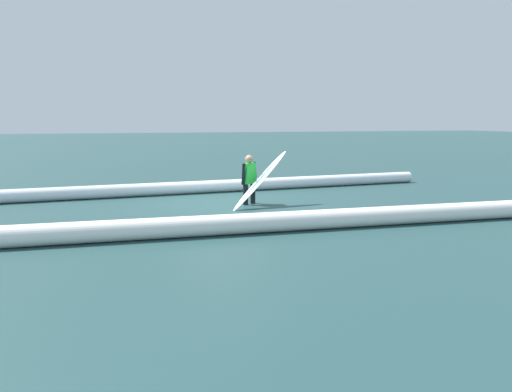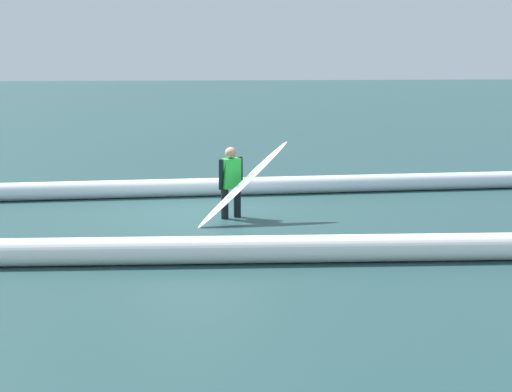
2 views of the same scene
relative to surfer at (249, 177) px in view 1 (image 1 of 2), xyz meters
The scene contains 5 objects.
ground_plane 1.06m from the surfer, 37.25° to the right, with size 151.21×151.21×0.00m, color #224343.
surfer is the anchor object (origin of this frame).
surfboard 0.44m from the surfer, 118.14° to the left, with size 1.85×1.07×1.48m.
wave_crest_foreground 2.62m from the surfer, 63.86° to the right, with size 0.39×0.39×16.21m, color white.
wave_crest_midground 3.30m from the surfer, 74.10° to the left, with size 0.42×0.42×14.07m, color white.
Camera 1 is at (2.74, 12.21, 2.28)m, focal length 31.56 mm.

